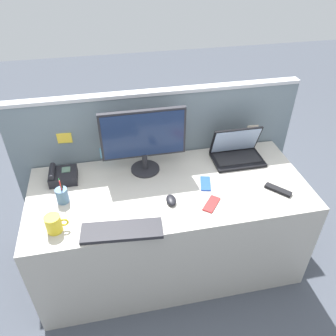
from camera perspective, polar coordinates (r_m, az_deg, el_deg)
The scene contains 13 objects.
ground_plane at distance 2.71m, azimuth 0.22°, elevation -15.28°, with size 10.00×10.00×0.00m, color #424751.
desk at distance 2.43m, azimuth 0.24°, elevation -9.94°, with size 1.80×0.78×0.74m, color #ADA89E.
cubicle_divider at distance 2.59m, azimuth -1.69°, elevation 0.63°, with size 2.04×0.08×1.22m.
desktop_monitor at distance 2.20m, azimuth -4.16°, elevation 5.16°, with size 0.56×0.20×0.45m.
laptop at distance 2.46m, azimuth 11.54°, elevation 2.82°, with size 0.35×0.24×0.24m.
desk_phone at distance 2.32m, azimuth -17.46°, elevation -1.24°, with size 0.18×0.17×0.10m.
keyboard_main at distance 1.91m, azimuth -7.80°, elevation -10.49°, with size 0.45×0.15×0.02m, color #232328.
computer_mouse_right_hand at distance 2.07m, azimuth 0.54°, elevation -5.45°, with size 0.06×0.10×0.03m, color black.
pen_cup at distance 2.15m, azimuth -17.48°, elevation -4.39°, with size 0.07×0.07×0.17m.
cell_phone_red_case at distance 2.07m, azimuth 7.37°, elevation -6.05°, with size 0.06×0.15×0.01m, color #B22323.
cell_phone_blue_case at distance 2.22m, azimuth 6.37°, elevation -2.62°, with size 0.06×0.14×0.01m, color blue.
tv_remote at distance 2.26m, azimuth 18.14°, elevation -3.53°, with size 0.04×0.17×0.02m, color black.
coffee_mug at distance 1.98m, azimuth -18.76°, elevation -8.93°, with size 0.13×0.09×0.10m.
Camera 1 is at (-0.34, -1.63, 2.14)m, focal length 35.99 mm.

